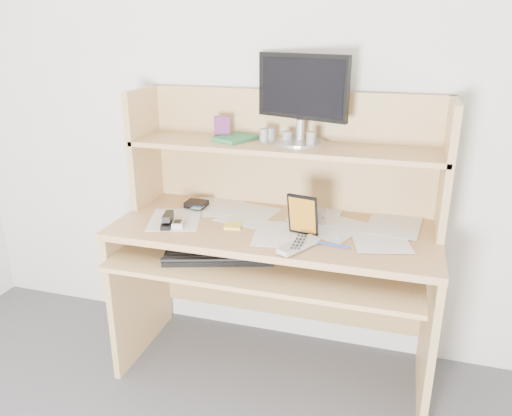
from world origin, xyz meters
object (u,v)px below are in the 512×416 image
(desk, at_px, (279,231))
(monitor, at_px, (302,96))
(game_case, at_px, (303,215))
(keyboard, at_px, (219,255))
(tv_remote, at_px, (299,245))

(desk, relative_size, monitor, 3.30)
(game_case, xyz_separation_m, monitor, (-0.08, 0.28, 0.44))
(desk, distance_m, keyboard, 0.33)
(tv_remote, bearing_deg, monitor, 130.57)
(game_case, bearing_deg, tv_remote, -72.96)
(game_case, distance_m, monitor, 0.53)
(desk, height_order, monitor, monitor)
(monitor, bearing_deg, game_case, -54.24)
(game_case, bearing_deg, keyboard, -151.35)
(desk, relative_size, game_case, 7.88)
(desk, height_order, keyboard, desk)
(desk, bearing_deg, tv_remote, -61.95)
(desk, xyz_separation_m, game_case, (0.14, -0.16, 0.15))
(keyboard, distance_m, monitor, 0.77)
(monitor, bearing_deg, keyboard, -103.73)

